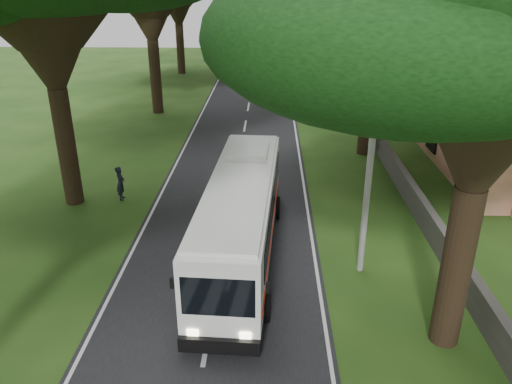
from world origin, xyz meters
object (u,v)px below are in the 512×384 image
Objects in this scene: pole_far at (304,39)px; distant_car_a at (237,73)px; pole_near at (369,171)px; pole_mid at (320,71)px; coach_bus at (241,216)px; pedestrian at (121,183)px; distant_car_b at (234,56)px.

pole_far is 8.30m from distant_car_a.
distant_car_a is (-7.27, 37.86, -3.39)m from pole_near.
pole_near is 1.00× the size of pole_mid.
pole_far is at bearing 86.36° from coach_bus.
coach_bus is 6.75× the size of pedestrian.
pole_far is 1.80× the size of distant_car_a.
pole_mid is 1.80× the size of distant_car_a.
pole_mid reaches higher than distant_car_b.
distant_car_a is (-7.27, 17.86, -3.39)m from pole_mid.
pedestrian reaches higher than distant_car_a.
pole_mid is at bearing 79.40° from coach_bus.
pole_mid is 2.04× the size of distant_car_b.
distant_car_a is at bearing 112.14° from pole_mid.
pedestrian is at bearing 150.23° from pole_near.
coach_bus is at bearing -96.85° from pole_far.
distant_car_b is at bearing 99.53° from pole_near.
distant_car_a is at bearing 97.18° from coach_bus.
pedestrian reaches higher than distant_car_b.
pole_mid is at bearing 90.00° from pole_near.
pole_near reaches higher than coach_bus.
coach_bus is 3.05× the size of distant_car_b.
pole_mid is 31.97m from distant_car_b.
pole_near is at bearing -7.34° from coach_bus.
pedestrian is (-2.68, -44.22, 0.21)m from distant_car_b.
pole_near and pole_far have the same top height.
pole_far is (0.00, 40.00, 0.00)m from pole_near.
pole_far is at bearing -24.35° from pedestrian.
pole_near is 1.00× the size of pole_far.
distant_car_b is at bearing -68.41° from distant_car_a.
pole_mid is (0.00, 20.00, 0.00)m from pole_near.
pole_near is at bearing 116.94° from distant_car_a.
coach_bus is at bearing 110.05° from distant_car_a.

